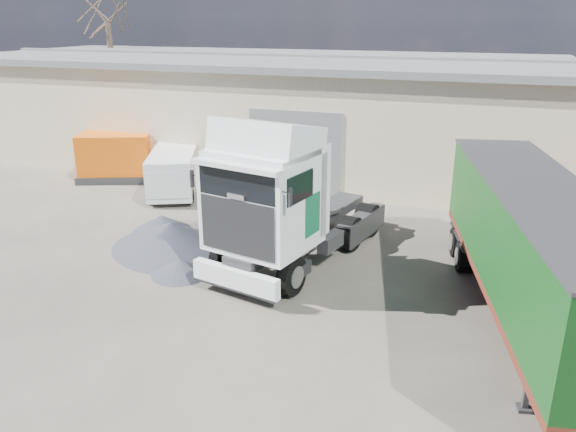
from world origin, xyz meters
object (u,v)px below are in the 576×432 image
(bare_tree, at_px, (106,4))
(panel_van, at_px, (173,173))
(orange_skip, at_px, (117,159))
(box_trailer, at_px, (532,242))
(tractor_unit, at_px, (281,206))

(bare_tree, relative_size, panel_van, 2.01)
(bare_tree, xyz_separation_m, orange_skip, (7.40, -10.40, -6.98))
(bare_tree, bearing_deg, box_trailer, -36.33)
(tractor_unit, bearing_deg, bare_tree, 148.77)
(tractor_unit, xyz_separation_m, box_trailer, (6.74, -1.00, 0.16))
(tractor_unit, height_order, box_trailer, tractor_unit)
(tractor_unit, xyz_separation_m, orange_skip, (-10.63, 6.81, -1.06))
(tractor_unit, distance_m, orange_skip, 12.67)
(panel_van, xyz_separation_m, orange_skip, (-3.68, 1.20, 0.00))
(box_trailer, relative_size, panel_van, 2.28)
(bare_tree, height_order, tractor_unit, bare_tree)
(bare_tree, height_order, orange_skip, bare_tree)
(bare_tree, relative_size, box_trailer, 0.88)
(box_trailer, distance_m, orange_skip, 19.09)
(bare_tree, relative_size, orange_skip, 2.39)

